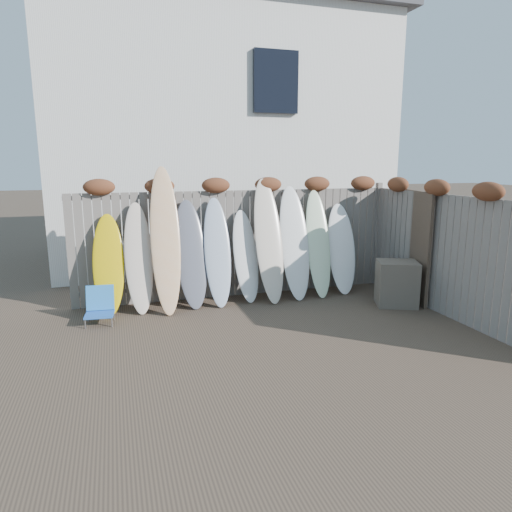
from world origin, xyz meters
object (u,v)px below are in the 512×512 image
object	(u,v)px
beach_chair	(100,306)
wooden_crate	(397,283)
surfboard_0	(108,264)
lattice_panel	(412,245)

from	to	relation	value
beach_chair	wooden_crate	bearing A→B (deg)	-7.15
surfboard_0	beach_chair	bearing A→B (deg)	-104.41
wooden_crate	surfboard_0	xyz separation A→B (m)	(-4.87, 1.10, 0.43)
lattice_panel	surfboard_0	distance (m)	5.40
beach_chair	surfboard_0	bearing A→B (deg)	70.79
surfboard_0	wooden_crate	bearing A→B (deg)	-7.92
beach_chair	wooden_crate	world-z (taller)	wooden_crate
wooden_crate	lattice_panel	distance (m)	0.82
beach_chair	surfboard_0	world-z (taller)	surfboard_0
lattice_panel	beach_chair	bearing A→B (deg)	-173.40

